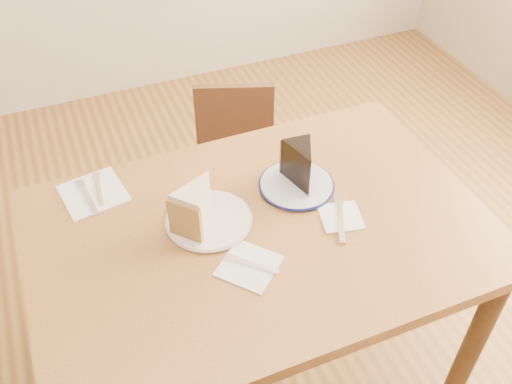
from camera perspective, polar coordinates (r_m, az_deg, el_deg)
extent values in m
plane|color=#533516|center=(2.11, 0.36, -17.77)|extent=(4.00, 4.00, 0.00)
cube|color=brown|center=(1.52, 0.48, -4.07)|extent=(1.20, 0.80, 0.04)
cylinder|color=black|center=(1.86, 20.81, -14.22)|extent=(0.06, 0.06, 0.71)
cylinder|color=black|center=(1.97, -18.43, -9.01)|extent=(0.06, 0.06, 0.71)
cylinder|color=black|center=(2.18, 10.10, -0.80)|extent=(0.06, 0.06, 0.71)
cube|color=#371D10|center=(2.19, -1.98, 0.90)|extent=(0.45, 0.45, 0.04)
cylinder|color=#371D10|center=(2.43, 1.59, -0.12)|extent=(0.03, 0.03, 0.36)
cylinder|color=#371D10|center=(2.44, -5.45, -0.33)|extent=(0.03, 0.03, 0.36)
cylinder|color=#371D10|center=(2.23, 2.08, -5.37)|extent=(0.03, 0.03, 0.36)
cylinder|color=#371D10|center=(2.23, -5.66, -5.59)|extent=(0.03, 0.03, 0.36)
cube|color=#371D10|center=(2.20, -2.16, 7.08)|extent=(0.29, 0.13, 0.32)
cylinder|color=white|center=(1.52, -4.72, -2.83)|extent=(0.22, 0.22, 0.01)
cylinder|color=silver|center=(1.62, 4.06, 0.71)|extent=(0.20, 0.20, 0.01)
cube|color=white|center=(1.41, -0.71, -7.39)|extent=(0.19, 0.19, 0.00)
cube|color=white|center=(1.54, 8.47, -2.47)|extent=(0.13, 0.13, 0.00)
cube|color=white|center=(1.66, -15.96, -0.11)|extent=(0.19, 0.19, 0.00)
cube|color=silver|center=(1.41, -0.40, -7.25)|extent=(0.11, 0.11, 0.00)
cube|color=silver|center=(1.53, 8.47, -2.72)|extent=(0.09, 0.16, 0.00)
cube|color=silver|center=(1.66, -15.45, 0.26)|extent=(0.02, 0.14, 0.00)
cube|color=silver|center=(1.64, -16.45, -0.53)|extent=(0.04, 0.16, 0.00)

